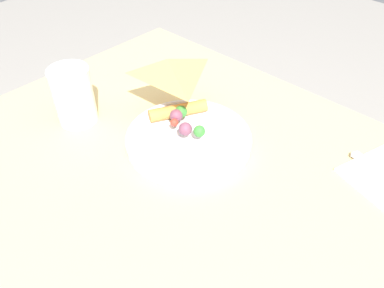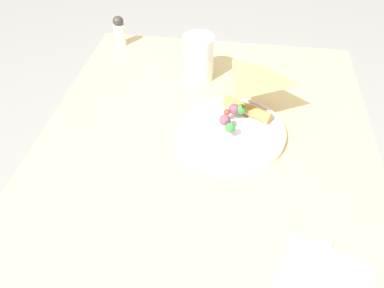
% 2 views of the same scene
% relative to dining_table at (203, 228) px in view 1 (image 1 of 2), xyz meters
% --- Properties ---
extents(dining_table, '(0.94, 0.68, 0.73)m').
position_rel_dining_table_xyz_m(dining_table, '(0.00, 0.00, 0.00)').
color(dining_table, '#DBB770').
rests_on(dining_table, ground_plane).
extents(plate_pizza, '(0.22, 0.22, 0.05)m').
position_rel_dining_table_xyz_m(plate_pizza, '(0.08, -0.05, 0.14)').
color(plate_pizza, white).
rests_on(plate_pizza, dining_table).
extents(milk_glass, '(0.07, 0.07, 0.11)m').
position_rel_dining_table_xyz_m(milk_glass, '(0.28, 0.04, 0.18)').
color(milk_glass, white).
rests_on(milk_glass, dining_table).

